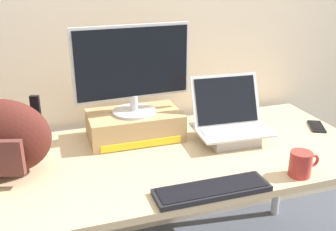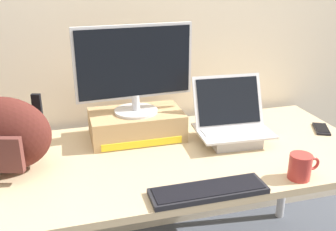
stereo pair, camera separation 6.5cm
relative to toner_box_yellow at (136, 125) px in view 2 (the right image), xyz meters
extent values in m
cube|color=beige|center=(0.10, 0.29, 0.51)|extent=(7.00, 0.10, 2.60)
cube|color=tan|center=(0.10, -0.21, -0.08)|extent=(1.81, 0.82, 0.03)
cylinder|color=#B2B2B7|center=(0.94, 0.13, -0.44)|extent=(0.05, 0.05, 0.70)
cube|color=tan|center=(0.00, 0.00, 0.00)|extent=(0.43, 0.26, 0.13)
cube|color=yellow|center=(0.00, -0.13, -0.04)|extent=(0.37, 0.00, 0.03)
cylinder|color=silver|center=(0.00, 0.00, 0.07)|extent=(0.20, 0.20, 0.01)
cylinder|color=silver|center=(0.00, 0.00, 0.11)|extent=(0.04, 0.04, 0.07)
cube|color=silver|center=(0.00, 0.00, 0.30)|extent=(0.55, 0.06, 0.33)
cube|color=black|center=(0.00, -0.01, 0.30)|extent=(0.52, 0.04, 0.31)
cube|color=#ADADB2|center=(0.42, -0.18, -0.04)|extent=(0.23, 0.21, 0.05)
cube|color=silver|center=(0.42, -0.18, -0.01)|extent=(0.35, 0.26, 0.01)
cube|color=#B7B7BC|center=(0.42, -0.16, 0.00)|extent=(0.30, 0.15, 0.00)
cube|color=silver|center=(0.42, -0.10, 0.11)|extent=(0.34, 0.12, 0.23)
cube|color=black|center=(0.42, -0.11, 0.12)|extent=(0.31, 0.10, 0.20)
cube|color=black|center=(0.15, -0.56, -0.05)|extent=(0.43, 0.12, 0.02)
cube|color=black|center=(0.15, -0.56, -0.04)|extent=(0.40, 0.11, 0.00)
ellipsoid|color=#4C1E19|center=(-0.56, -0.17, 0.09)|extent=(0.42, 0.30, 0.30)
cube|color=black|center=(-0.43, -0.09, 0.10)|extent=(0.04, 0.03, 0.23)
cylinder|color=#B2332D|center=(0.53, -0.55, -0.01)|extent=(0.09, 0.09, 0.10)
torus|color=#B2332D|center=(0.58, -0.55, -0.01)|extent=(0.06, 0.01, 0.06)
cube|color=black|center=(0.91, -0.17, -0.06)|extent=(0.12, 0.16, 0.01)
cube|color=black|center=(0.91, -0.17, -0.05)|extent=(0.10, 0.13, 0.00)
camera|label=1|loc=(-0.38, -1.66, 0.70)|focal=41.13mm
camera|label=2|loc=(-0.32, -1.67, 0.70)|focal=41.13mm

